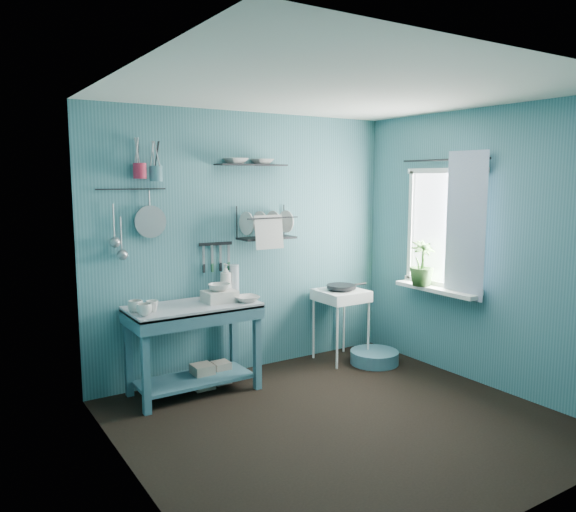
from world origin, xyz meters
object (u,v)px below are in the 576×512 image
wash_tub (220,296)px  storage_tin_large (203,376)px  mug_mid (152,306)px  storage_tin_small (221,372)px  utensil_cup_magenta (140,171)px  potted_plant (422,263)px  work_counter (194,349)px  frying_pan (341,287)px  colander (150,222)px  dish_rack (267,222)px  mug_right (136,306)px  water_bottle (234,279)px  hotplate_stand (341,325)px  floor_basin (374,357)px  utensil_cup_teal (156,174)px  soap_bottle (226,280)px  mug_left (144,310)px

wash_tub → storage_tin_large: size_ratio=1.27×
mug_mid → storage_tin_small: 1.01m
utensil_cup_magenta → potted_plant: bearing=-18.0°
work_counter → storage_tin_large: (0.10, 0.05, -0.29)m
frying_pan → colander: (-1.90, 0.25, 0.73)m
work_counter → dish_rack: dish_rack is taller
mug_mid → storage_tin_large: mug_mid is taller
mug_right → water_bottle: size_ratio=0.44×
frying_pan → utensil_cup_magenta: size_ratio=2.31×
hotplate_stand → floor_basin: bearing=-45.5°
utensil_cup_teal → storage_tin_large: (0.31, -0.18, -1.81)m
water_bottle → storage_tin_small: (-0.22, -0.14, -0.83)m
colander → utensil_cup_magenta: bearing=-160.8°
hotplate_stand → utensil_cup_magenta: utensil_cup_magenta is taller
mug_right → wash_tub: 0.75m
mug_right → water_bottle: (1.02, 0.22, 0.09)m
water_bottle → floor_basin: (1.34, -0.49, -0.87)m
storage_tin_small → hotplate_stand: bearing=-2.9°
soap_bottle → utensil_cup_teal: utensil_cup_teal is taller
work_counter → hotplate_stand: 1.64m
potted_plant → hotplate_stand: bearing=131.7°
mug_mid → utensil_cup_magenta: (0.03, 0.29, 1.10)m
dish_rack → storage_tin_large: 1.55m
mug_mid → colander: colander is taller
storage_tin_large → storage_tin_small: size_ratio=1.10×
work_counter → storage_tin_large: 0.31m
mug_right → storage_tin_small: (0.80, 0.08, -0.74)m
work_counter → hotplate_stand: work_counter is taller
water_bottle → potted_plant: bearing=-26.0°
wash_tub → dish_rack: bearing=18.4°
storage_tin_large → mug_right: bearing=-175.2°
utensil_cup_teal → water_bottle: bearing=-1.0°
mug_mid → floor_basin: size_ratio=0.20×
mug_left → mug_right: 0.16m
work_counter → frying_pan: bearing=1.6°
mug_mid → storage_tin_small: (0.68, 0.14, -0.74)m
hotplate_stand → frying_pan: bearing=0.0°
work_counter → wash_tub: 0.51m
colander → storage_tin_small: bearing=-18.0°
dish_rack → water_bottle: bearing=172.1°
dish_rack → storage_tin_large: (-0.76, -0.13, -1.35)m
mug_right → colander: size_ratio=0.44×
soap_bottle → storage_tin_large: size_ratio=1.36×
mug_right → hotplate_stand: bearing=0.3°
utensil_cup_teal → dish_rack: bearing=-2.7°
mug_left → soap_bottle: 0.97m
wash_tub → colander: (-0.51, 0.28, 0.66)m
storage_tin_large → mug_left: bearing=-160.1°
frying_pan → utensil_cup_magenta: 2.31m
potted_plant → storage_tin_small: size_ratio=2.21×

